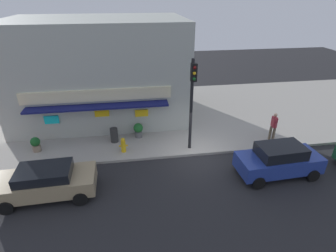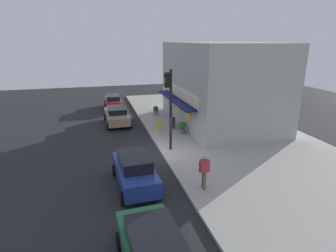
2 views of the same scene
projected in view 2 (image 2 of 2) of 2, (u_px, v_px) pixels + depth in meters
The scene contains 12 objects.
ground_plane at pixel (161, 154), 18.45m from camera, with size 59.40×59.40×0.00m, color #232326.
sidewalk at pixel (242, 145), 19.91m from camera, with size 39.60×12.00×0.16m, color #A39E93.
corner_building at pixel (219, 84), 24.25m from camera, with size 11.93×8.17×6.94m.
traffic_light at pixel (169, 100), 17.84m from camera, with size 0.32×0.58×5.41m.
fire_hydrant at pixel (159, 126), 22.45m from camera, with size 0.52×0.28×0.93m.
trash_can at pixel (172, 123), 23.28m from camera, with size 0.48×0.48×0.92m, color #2D2D2D.
pedestrian at pixel (204, 170), 13.66m from camera, with size 0.42×0.58×1.81m.
potted_plant_by_doorway at pixel (156, 110), 27.37m from camera, with size 0.55×0.55×0.89m.
potted_plant_by_window at pixel (182, 127), 21.95m from camera, with size 0.61×0.61×0.96m.
parked_car_blue at pixel (135, 171), 14.23m from camera, with size 4.36×2.14×1.73m.
parked_car_tan at pixel (117, 115), 24.87m from camera, with size 4.50×2.19×1.53m.
parked_car_red at pixel (113, 101), 30.62m from camera, with size 4.21×1.96×1.47m.
Camera 2 is at (16.57, -3.97, 7.34)m, focal length 29.52 mm.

